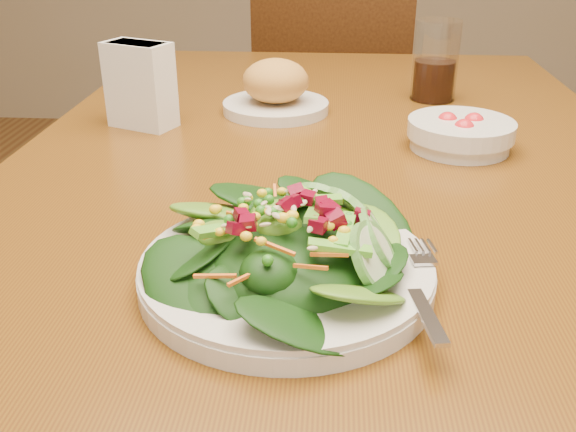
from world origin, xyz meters
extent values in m
cube|color=#633B0D|center=(0.00, 0.00, 0.73)|extent=(0.90, 1.40, 0.04)
cylinder|color=#41220A|center=(-0.39, 0.64, 0.35)|extent=(0.07, 0.07, 0.71)
cylinder|color=#41220A|center=(0.39, 0.64, 0.35)|extent=(0.07, 0.07, 0.71)
cube|color=#41220A|center=(0.01, 1.12, 0.47)|extent=(0.50, 0.50, 0.04)
cylinder|color=#41220A|center=(0.23, 1.30, 0.22)|extent=(0.04, 0.04, 0.44)
cylinder|color=#41220A|center=(-0.16, 1.34, 0.22)|extent=(0.04, 0.04, 0.44)
cylinder|color=#41220A|center=(0.19, 0.91, 0.22)|extent=(0.04, 0.04, 0.44)
cylinder|color=#41220A|center=(-0.20, 0.95, 0.22)|extent=(0.04, 0.04, 0.44)
cube|color=#41220A|center=(-0.01, 0.91, 0.74)|extent=(0.43, 0.08, 0.50)
cylinder|color=silver|center=(-0.04, -0.34, 0.76)|extent=(0.27, 0.27, 0.02)
ellipsoid|color=black|center=(-0.04, -0.34, 0.79)|extent=(0.18, 0.18, 0.04)
cube|color=silver|center=(0.08, -0.37, 0.77)|extent=(0.05, 0.18, 0.01)
cylinder|color=silver|center=(-0.10, 0.21, 0.76)|extent=(0.18, 0.18, 0.02)
ellipsoid|color=gold|center=(-0.10, 0.21, 0.80)|extent=(0.11, 0.11, 0.07)
cylinder|color=silver|center=(0.18, 0.04, 0.77)|extent=(0.15, 0.15, 0.04)
sphere|color=red|center=(0.20, 0.05, 0.78)|extent=(0.03, 0.03, 0.03)
sphere|color=red|center=(0.16, 0.06, 0.78)|extent=(0.03, 0.03, 0.03)
sphere|color=red|center=(0.18, 0.02, 0.78)|extent=(0.03, 0.03, 0.03)
cylinder|color=silver|center=(0.18, 0.31, 0.82)|extent=(0.08, 0.08, 0.14)
cylinder|color=black|center=(0.18, 0.31, 0.78)|extent=(0.07, 0.07, 0.07)
cube|color=white|center=(-0.30, 0.12, 0.82)|extent=(0.11, 0.09, 0.13)
cube|color=white|center=(-0.30, 0.12, 0.83)|extent=(0.10, 0.07, 0.11)
camera|label=1|loc=(0.00, -0.85, 1.07)|focal=40.00mm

